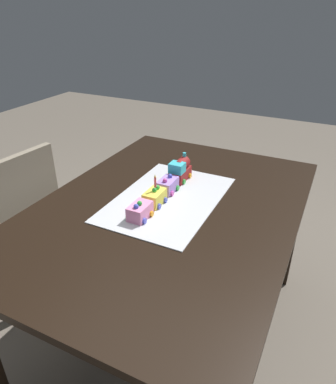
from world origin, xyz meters
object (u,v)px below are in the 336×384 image
at_px(cake_locomotive, 180,170).
at_px(cake_car_caboose_bubblegum, 140,211).
at_px(cake_car_hopper_lemon, 155,197).
at_px(dining_table, 168,228).
at_px(cake_car_gondola_lavender, 168,185).
at_px(chair, 15,222).
at_px(birthday_candle, 155,181).

distance_m(cake_locomotive, cake_car_caboose_bubblegum, 0.37).
bearing_deg(cake_car_hopper_lemon, dining_table, 104.48).
relative_size(dining_table, cake_car_gondola_lavender, 14.00).
bearing_deg(cake_locomotive, chair, -67.61).
relative_size(chair, cake_car_hopper_lemon, 8.60).
relative_size(cake_car_gondola_lavender, birthday_candle, 1.80).
bearing_deg(cake_car_hopper_lemon, cake_car_caboose_bubblegum, 0.00).
relative_size(cake_car_gondola_lavender, cake_car_caboose_bubblegum, 1.00).
xyz_separation_m(dining_table, cake_locomotive, (-0.23, -0.05, 0.16)).
bearing_deg(cake_car_caboose_bubblegum, birthday_candle, 180.00).
distance_m(dining_table, cake_locomotive, 0.29).
bearing_deg(chair, cake_car_caboose_bubblegum, 92.03).
distance_m(chair, cake_car_caboose_bubblegum, 0.84).
xyz_separation_m(chair, birthday_candle, (-0.08, 0.78, 0.37)).
height_order(dining_table, cake_car_caboose_bubblegum, cake_car_caboose_bubblegum).
bearing_deg(cake_car_hopper_lemon, cake_locomotive, 180.00).
height_order(chair, cake_car_hopper_lemon, chair).
relative_size(cake_locomotive, cake_car_gondola_lavender, 1.40).
bearing_deg(birthday_candle, dining_table, 96.96).
relative_size(dining_table, cake_car_hopper_lemon, 14.00).
bearing_deg(dining_table, cake_car_hopper_lemon, -75.52).
distance_m(dining_table, chair, 0.85).
distance_m(cake_car_gondola_lavender, birthday_candle, 0.13).
height_order(dining_table, cake_car_hopper_lemon, cake_car_hopper_lemon).
bearing_deg(cake_car_caboose_bubblegum, cake_car_gondola_lavender, 180.00).
bearing_deg(cake_car_hopper_lemon, birthday_candle, 180.00).
relative_size(chair, cake_locomotive, 6.14).
xyz_separation_m(cake_car_gondola_lavender, birthday_candle, (0.11, 0.00, 0.07)).
bearing_deg(chair, cake_car_gondola_lavender, 109.12).
bearing_deg(birthday_candle, chair, -83.99).
relative_size(cake_car_hopper_lemon, birthday_candle, 1.80).
height_order(chair, cake_locomotive, same).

